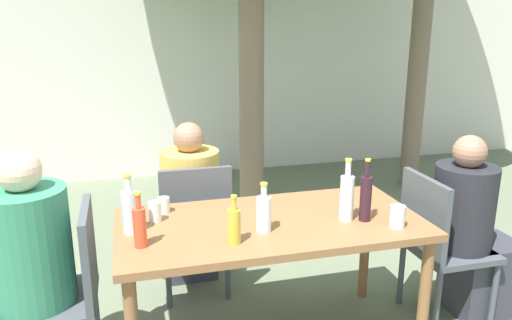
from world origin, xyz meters
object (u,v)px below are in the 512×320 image
(patio_chair_2, at_px, (195,223))
(oil_cruet_4, at_px, (234,225))
(person_seated_0, at_px, (15,286))
(water_bottle_0, at_px, (347,196))
(dining_table_front, at_px, (271,235))
(soda_bottle_3, at_px, (140,226))
(water_bottle_5, at_px, (130,210))
(wine_bottle_1, at_px, (366,197))
(person_seated_1, at_px, (473,237))
(drinking_glass_2, at_px, (397,216))
(drinking_glass_0, at_px, (155,212))
(person_seated_2, at_px, (190,210))
(patio_chair_0, at_px, (67,286))
(patio_chair_1, at_px, (438,240))
(drinking_glass_1, at_px, (164,205))
(water_bottle_2, at_px, (264,213))

(patio_chair_2, bearing_deg, oil_cruet_4, 95.16)
(person_seated_0, bearing_deg, water_bottle_0, 86.96)
(water_bottle_0, bearing_deg, dining_table_front, 167.27)
(soda_bottle_3, relative_size, water_bottle_5, 0.89)
(wine_bottle_1, bearing_deg, person_seated_1, 8.63)
(dining_table_front, distance_m, oil_cruet_4, 0.37)
(wine_bottle_1, distance_m, drinking_glass_2, 0.19)
(dining_table_front, distance_m, water_bottle_0, 0.45)
(wine_bottle_1, bearing_deg, drinking_glass_0, 165.74)
(wine_bottle_1, bearing_deg, patio_chair_2, 136.90)
(person_seated_2, bearing_deg, patio_chair_2, 90.00)
(dining_table_front, height_order, person_seated_1, person_seated_1)
(patio_chair_0, height_order, drinking_glass_0, patio_chair_0)
(patio_chair_0, relative_size, patio_chair_1, 1.00)
(person_seated_0, bearing_deg, drinking_glass_1, 110.05)
(drinking_glass_1, relative_size, drinking_glass_2, 0.75)
(patio_chair_2, bearing_deg, person_seated_2, -90.00)
(drinking_glass_0, bearing_deg, soda_bottle_3, -106.34)
(patio_chair_2, relative_size, soda_bottle_3, 3.40)
(person_seated_1, xyz_separation_m, water_bottle_5, (-1.98, 0.04, 0.36))
(wine_bottle_1, distance_m, drinking_glass_1, 1.08)
(wine_bottle_1, relative_size, water_bottle_2, 1.32)
(water_bottle_0, height_order, drinking_glass_0, water_bottle_0)
(oil_cruet_4, distance_m, drinking_glass_0, 0.50)
(water_bottle_5, bearing_deg, patio_chair_2, 56.35)
(water_bottle_0, relative_size, drinking_glass_1, 3.91)
(person_seated_1, relative_size, drinking_glass_0, 10.69)
(oil_cruet_4, bearing_deg, soda_bottle_3, 170.10)
(dining_table_front, height_order, water_bottle_0, water_bottle_0)
(water_bottle_0, distance_m, oil_cruet_4, 0.64)
(patio_chair_1, relative_size, patio_chair_2, 1.00)
(patio_chair_1, distance_m, water_bottle_0, 0.74)
(person_seated_2, distance_m, oil_cruet_4, 1.13)
(dining_table_front, xyz_separation_m, patio_chair_1, (1.03, 0.00, -0.15))
(person_seated_1, relative_size, water_bottle_2, 4.49)
(patio_chair_1, height_order, water_bottle_5, water_bottle_5)
(person_seated_1, height_order, oil_cruet_4, person_seated_1)
(person_seated_1, bearing_deg, water_bottle_2, 95.05)
(patio_chair_1, xyz_separation_m, water_bottle_5, (-1.74, 0.04, 0.35))
(water_bottle_2, distance_m, drinking_glass_0, 0.58)
(soda_bottle_3, relative_size, drinking_glass_0, 2.51)
(patio_chair_0, relative_size, water_bottle_5, 3.04)
(water_bottle_2, distance_m, water_bottle_5, 0.66)
(wine_bottle_1, bearing_deg, drinking_glass_1, 159.05)
(soda_bottle_3, height_order, drinking_glass_0, soda_bottle_3)
(person_seated_0, bearing_deg, drinking_glass_0, 102.59)
(person_seated_2, xyz_separation_m, drinking_glass_0, (-0.27, -0.71, 0.29))
(patio_chair_2, distance_m, drinking_glass_1, 0.50)
(drinking_glass_0, xyz_separation_m, drinking_glass_2, (1.18, -0.39, 0.00))
(dining_table_front, xyz_separation_m, wine_bottle_1, (0.48, -0.12, 0.21))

